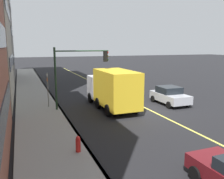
% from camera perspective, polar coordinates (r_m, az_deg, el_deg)
% --- Properties ---
extents(ground, '(200.00, 200.00, 0.00)m').
position_cam_1_polar(ground, '(19.85, 8.90, -4.84)').
color(ground, black).
extents(sidewalk_slab, '(80.00, 3.48, 0.15)m').
position_cam_1_polar(sidewalk_slab, '(17.34, -16.26, -7.12)').
color(sidewalk_slab, gray).
rests_on(sidewalk_slab, ground).
extents(curb_edge, '(80.00, 0.16, 0.15)m').
position_cam_1_polar(curb_edge, '(17.54, -10.81, -6.68)').
color(curb_edge, slate).
rests_on(curb_edge, ground).
extents(lane_stripe_center, '(80.00, 0.16, 0.01)m').
position_cam_1_polar(lane_stripe_center, '(19.85, 8.90, -4.82)').
color(lane_stripe_center, '#D8CC4C').
rests_on(lane_stripe_center, ground).
extents(car_silver, '(3.87, 2.10, 1.58)m').
position_cam_1_polar(car_silver, '(22.00, 13.57, -1.37)').
color(car_silver, '#A8AAB2').
rests_on(car_silver, ground).
extents(truck_yellow, '(6.88, 2.55, 3.24)m').
position_cam_1_polar(truck_yellow, '(19.74, 0.16, 0.31)').
color(truck_yellow, silver).
rests_on(truck_yellow, ground).
extents(traffic_light_mast, '(0.28, 4.50, 5.06)m').
position_cam_1_polar(traffic_light_mast, '(19.46, -8.06, 5.42)').
color(traffic_light_mast, '#1E3823').
rests_on(traffic_light_mast, ground).
extents(street_sign_post, '(0.60, 0.08, 2.99)m').
position_cam_1_polar(street_sign_post, '(20.45, -15.05, 0.42)').
color(street_sign_post, slate).
rests_on(street_sign_post, ground).
extents(fire_hydrant, '(0.24, 0.24, 0.94)m').
position_cam_1_polar(fire_hydrant, '(11.87, -8.07, -13.05)').
color(fire_hydrant, red).
rests_on(fire_hydrant, ground).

